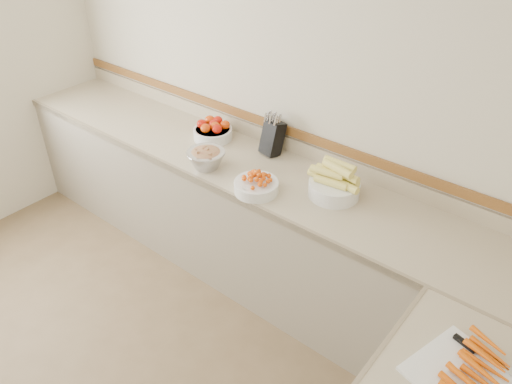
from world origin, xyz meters
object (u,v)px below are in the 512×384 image
Objects in this scene: knife_block at (273,137)px; cutting_board at (477,381)px; tomato_bowl at (213,130)px; rhubarb_bowl at (206,157)px; corn_bowl at (334,184)px; cherry_tomato_bowl at (256,185)px.

cutting_board is at bearing -28.75° from knife_block.
tomato_bowl is (-0.45, -0.09, -0.06)m from knife_block.
tomato_bowl is at bearing 127.10° from rhubarb_bowl.
knife_block is 0.56× the size of cutting_board.
knife_block is at bearing 163.76° from corn_bowl.
cherry_tomato_bowl is at bearing -145.61° from corn_bowl.
knife_block is at bearing 151.25° from cutting_board.
knife_block is 0.48m from cherry_tomato_bowl.
corn_bowl is at bearing 145.53° from cutting_board.
rhubarb_bowl is at bearing -117.56° from knife_block.
rhubarb_bowl is at bearing -163.27° from corn_bowl.
tomato_bowl is 0.83× the size of corn_bowl.
knife_block is 0.47m from tomato_bowl.
knife_block reaches higher than rhubarb_bowl.
corn_bowl is at bearing -4.26° from tomato_bowl.
knife_block is 1.09× the size of tomato_bowl.
rhubarb_bowl is 1.95m from cutting_board.
tomato_bowl reaches higher than cutting_board.
corn_bowl is 1.34× the size of rhubarb_bowl.
rhubarb_bowl is (-0.21, -0.41, -0.05)m from knife_block.
cherry_tomato_bowl is at bearing -26.84° from tomato_bowl.
knife_block is 1.91m from cutting_board.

